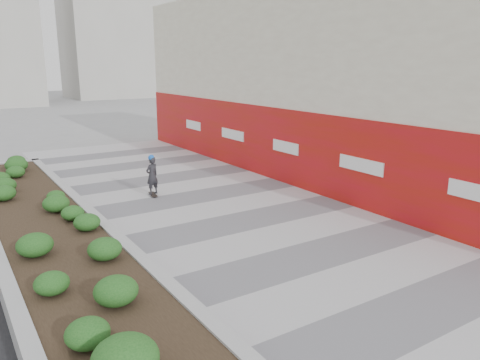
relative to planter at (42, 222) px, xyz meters
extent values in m
plane|color=gray|center=(5.50, -7.00, -0.42)|extent=(160.00, 160.00, 0.00)
cube|color=#A8A8AD|center=(5.50, -4.00, -0.41)|extent=(8.00, 36.00, 0.01)
cube|color=beige|center=(12.50, 2.00, 3.58)|extent=(6.00, 24.00, 8.00)
cube|color=red|center=(9.52, 2.00, 1.08)|extent=(0.12, 24.00, 3.00)
cube|color=#9E9EA0|center=(0.00, 8.85, -0.14)|extent=(3.00, 0.30, 0.55)
cube|color=#9E9EA0|center=(1.35, 0.00, -0.14)|extent=(0.30, 18.00, 0.55)
cube|color=#2D2116|center=(0.00, 0.00, -0.17)|extent=(2.40, 17.40, 0.50)
cube|color=#ADAAA3|center=(20.50, 53.00, 11.58)|extent=(14.00, 10.00, 24.00)
cylinder|color=#595654|center=(6.00, -4.00, -0.42)|extent=(0.44, 0.44, 0.01)
cube|color=black|center=(4.21, 2.17, -0.35)|extent=(0.32, 0.74, 0.02)
imported|color=#26262B|center=(4.21, 2.17, 0.36)|extent=(0.59, 0.48, 1.40)
sphere|color=blue|center=(4.21, 2.17, 1.02)|extent=(0.23, 0.23, 0.23)
camera|label=1|loc=(-2.08, -13.49, 4.37)|focal=35.00mm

